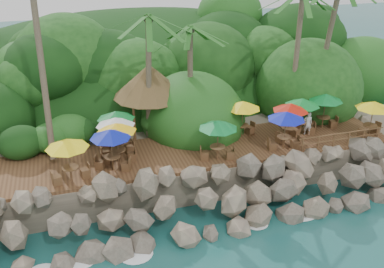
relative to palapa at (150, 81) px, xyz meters
name	(u,v)px	position (x,y,z in m)	size (l,w,h in m)	color
ground	(225,238)	(1.73, -9.89, -5.79)	(140.00, 140.00, 0.00)	#19514F
land_base	(157,111)	(1.73, 6.11, -4.74)	(32.00, 25.20, 2.10)	gray
jungle_hill	(141,94)	(1.73, 13.61, -5.79)	(44.80, 28.00, 15.40)	#143811
seawall	(213,200)	(1.73, -7.89, -4.64)	(29.00, 4.00, 2.30)	gray
terrace	(192,151)	(1.73, -3.89, -3.59)	(26.00, 5.00, 0.20)	brown
jungle_foliage	(160,127)	(1.73, 5.11, -5.79)	(44.00, 16.00, 12.00)	#143811
foam_line	(223,234)	(1.73, -9.59, -5.76)	(25.20, 0.80, 0.06)	white
palapa	(150,81)	(0.00, 0.00, 0.00)	(4.92, 4.92, 4.60)	brown
dining_clusters	(220,118)	(3.40, -4.22, -1.40)	(21.50, 5.52, 2.51)	brown
railing	(341,138)	(10.85, -6.24, -2.88)	(6.10, 0.10, 1.00)	brown
waiter	(308,123)	(9.79, -3.95, -2.68)	(0.59, 0.39, 1.62)	white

